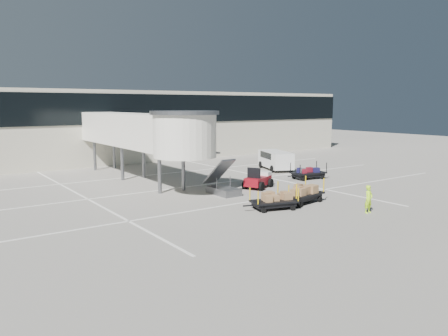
{
  "coord_description": "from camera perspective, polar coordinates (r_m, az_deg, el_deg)",
  "views": [
    {
      "loc": [
        -19.33,
        -20.37,
        6.45
      ],
      "look_at": [
        -1.65,
        4.59,
        2.0
      ],
      "focal_mm": 35.0,
      "sensor_mm": 36.0,
      "label": 1
    }
  ],
  "objects": [
    {
      "name": "lane_markings",
      "position": [
        35.66,
        -3.12,
        -2.14
      ],
      "size": [
        40.0,
        30.0,
        0.02
      ],
      "color": "white",
      "rests_on": "ground"
    },
    {
      "name": "ground_worker",
      "position": [
        27.56,
        18.37,
        -3.89
      ],
      "size": [
        0.63,
        0.44,
        1.69
      ],
      "primitive_type": "imported",
      "rotation": [
        0.0,
        0.0,
        0.05
      ],
      "color": "#B8FF1A",
      "rests_on": "ground"
    },
    {
      "name": "baggage_tug",
      "position": [
        34.1,
        4.51,
        -1.6
      ],
      "size": [
        2.87,
        2.49,
        1.69
      ],
      "rotation": [
        0.0,
        0.0,
        0.43
      ],
      "color": "maroon",
      "rests_on": "ground"
    },
    {
      "name": "terminal",
      "position": [
        53.82,
        -14.7,
        5.51
      ],
      "size": [
        64.0,
        12.11,
        15.2
      ],
      "color": "beige",
      "rests_on": "ground"
    },
    {
      "name": "jet_bridge",
      "position": [
        36.13,
        -10.13,
        4.71
      ],
      "size": [
        5.7,
        20.4,
        6.03
      ],
      "color": "white",
      "rests_on": "ground"
    },
    {
      "name": "minivan",
      "position": [
        43.89,
        6.69,
        1.23
      ],
      "size": [
        3.53,
        5.24,
        1.85
      ],
      "rotation": [
        0.0,
        0.0,
        -0.35
      ],
      "color": "white",
      "rests_on": "ground"
    },
    {
      "name": "suitcase_cart",
      "position": [
        38.77,
        10.9,
        -0.7
      ],
      "size": [
        3.76,
        1.88,
        1.44
      ],
      "rotation": [
        0.0,
        0.0,
        -0.13
      ],
      "color": "black",
      "rests_on": "ground"
    },
    {
      "name": "box_cart_far",
      "position": [
        27.24,
        6.64,
        -4.33
      ],
      "size": [
        3.53,
        2.13,
        1.36
      ],
      "rotation": [
        0.0,
        0.0,
        -0.28
      ],
      "color": "black",
      "rests_on": "ground"
    },
    {
      "name": "box_cart_near",
      "position": [
        29.4,
        10.35,
        -3.24
      ],
      "size": [
        4.08,
        2.15,
        1.56
      ],
      "rotation": [
        0.0,
        0.0,
        0.17
      ],
      "color": "black",
      "rests_on": "ground"
    },
    {
      "name": "ground",
      "position": [
        28.81,
        8.01,
        -4.74
      ],
      "size": [
        140.0,
        140.0,
        0.0
      ],
      "primitive_type": "plane",
      "color": "#9D978D",
      "rests_on": "ground"
    }
  ]
}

